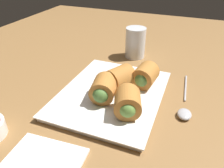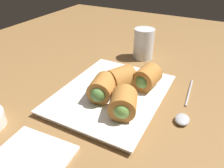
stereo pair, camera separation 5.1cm
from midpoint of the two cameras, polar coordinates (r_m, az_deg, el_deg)
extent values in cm
cube|color=olive|center=(54.70, -5.62, -5.75)|extent=(180.00, 140.00, 2.00)
cube|color=white|center=(55.58, -2.63, -2.88)|extent=(29.63, 23.60, 1.20)
cube|color=white|center=(55.16, -2.65, -2.24)|extent=(30.82, 24.54, 0.30)
cylinder|color=#B77533|center=(50.98, -5.23, -1.42)|extent=(7.25, 6.86, 5.75)
sphere|color=#56843D|center=(49.18, -5.91, -2.84)|extent=(3.74, 3.74, 3.74)
cylinder|color=#B77533|center=(56.66, 6.14, 2.19)|extent=(6.88, 6.45, 5.75)
sphere|color=#56843D|center=(54.84, 5.22, 1.17)|extent=(3.74, 3.74, 3.74)
cylinder|color=#B77533|center=(55.31, -0.57, 1.60)|extent=(8.17, 7.95, 5.75)
sphere|color=#B23D2D|center=(54.06, -2.38, 0.80)|extent=(3.74, 3.74, 3.74)
cylinder|color=#B77533|center=(46.65, 0.98, -4.82)|extent=(7.77, 7.47, 5.75)
sphere|color=#6B9E47|center=(44.85, 0.88, -6.54)|extent=(3.74, 3.74, 3.74)
cylinder|color=#B2B2B7|center=(61.47, 16.44, -0.97)|extent=(12.97, 1.41, 0.50)
ellipsoid|color=#B2B2B7|center=(51.07, 15.69, -7.70)|extent=(4.27, 3.40, 1.41)
cylinder|color=silver|center=(75.54, 4.16, 10.68)|extent=(6.76, 6.76, 10.18)
camera|label=1|loc=(0.03, -92.71, -1.68)|focal=35.00mm
camera|label=2|loc=(0.03, 87.29, 1.68)|focal=35.00mm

